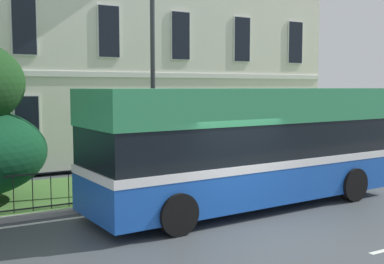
# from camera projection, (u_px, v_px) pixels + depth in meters

# --- Properties ---
(ground_plane) EXTENTS (60.00, 56.00, 0.18)m
(ground_plane) POSITION_uv_depth(u_px,v_px,m) (250.00, 228.00, 11.20)
(ground_plane) COLOR #3F4549
(georgian_townhouse) EXTENTS (18.96, 9.79, 12.64)m
(georgian_townhouse) POSITION_uv_depth(u_px,v_px,m) (105.00, 20.00, 23.05)
(georgian_townhouse) COLOR silver
(georgian_townhouse) RESTS_ON ground_plane
(iron_verge_railing) EXTENTS (12.95, 0.04, 0.97)m
(iron_verge_railing) POSITION_uv_depth(u_px,v_px,m) (216.00, 172.00, 14.91)
(iron_verge_railing) COLOR black
(iron_verge_railing) RESTS_ON ground_plane
(single_decker_bus) EXTENTS (9.13, 3.14, 3.24)m
(single_decker_bus) POSITION_uv_depth(u_px,v_px,m) (247.00, 145.00, 13.09)
(single_decker_bus) COLOR blue
(single_decker_bus) RESTS_ON ground_plane
(street_lamp_post) EXTENTS (0.36, 0.24, 6.43)m
(street_lamp_post) POSITION_uv_depth(u_px,v_px,m) (153.00, 69.00, 14.26)
(street_lamp_post) COLOR #333338
(street_lamp_post) RESTS_ON ground_plane
(litter_bin) EXTENTS (0.52, 0.52, 1.04)m
(litter_bin) POSITION_uv_depth(u_px,v_px,m) (230.00, 165.00, 16.15)
(litter_bin) COLOR black
(litter_bin) RESTS_ON ground_plane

